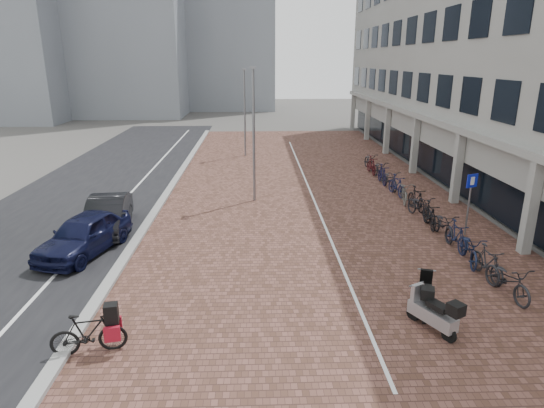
{
  "coord_description": "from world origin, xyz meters",
  "views": [
    {
      "loc": [
        -0.61,
        -10.74,
        6.56
      ],
      "look_at": [
        0.0,
        6.0,
        1.3
      ],
      "focal_mm": 30.59,
      "sensor_mm": 36.0,
      "label": 1
    }
  ],
  "objects_px": {
    "car_dark": "(107,214)",
    "hero_bike": "(88,333)",
    "parking_sign": "(470,195)",
    "scooter_front": "(433,312)",
    "scooter_mid": "(425,295)",
    "car_navy": "(84,234)"
  },
  "relations": [
    {
      "from": "car_navy",
      "to": "car_dark",
      "type": "bearing_deg",
      "value": 103.07
    },
    {
      "from": "car_navy",
      "to": "parking_sign",
      "type": "height_order",
      "value": "parking_sign"
    },
    {
      "from": "hero_bike",
      "to": "scooter_mid",
      "type": "bearing_deg",
      "value": -90.74
    },
    {
      "from": "car_navy",
      "to": "scooter_mid",
      "type": "height_order",
      "value": "car_navy"
    },
    {
      "from": "car_navy",
      "to": "hero_bike",
      "type": "xyz_separation_m",
      "value": [
        2.13,
        -5.92,
        -0.17
      ]
    },
    {
      "from": "car_dark",
      "to": "parking_sign",
      "type": "height_order",
      "value": "parking_sign"
    },
    {
      "from": "scooter_front",
      "to": "scooter_mid",
      "type": "relative_size",
      "value": 1.03
    },
    {
      "from": "scooter_front",
      "to": "parking_sign",
      "type": "bearing_deg",
      "value": 32.17
    },
    {
      "from": "car_dark",
      "to": "car_navy",
      "type": "bearing_deg",
      "value": -99.84
    },
    {
      "from": "scooter_front",
      "to": "car_dark",
      "type": "bearing_deg",
      "value": 115.8
    },
    {
      "from": "car_dark",
      "to": "hero_bike",
      "type": "distance_m",
      "value": 8.41
    },
    {
      "from": "car_navy",
      "to": "scooter_mid",
      "type": "relative_size",
      "value": 2.68
    },
    {
      "from": "car_dark",
      "to": "scooter_mid",
      "type": "xyz_separation_m",
      "value": [
        10.39,
        -6.68,
        -0.15
      ]
    },
    {
      "from": "car_dark",
      "to": "parking_sign",
      "type": "xyz_separation_m",
      "value": [
        14.0,
        -1.06,
        0.97
      ]
    },
    {
      "from": "scooter_front",
      "to": "scooter_mid",
      "type": "xyz_separation_m",
      "value": [
        0.13,
        0.87,
        -0.02
      ]
    },
    {
      "from": "hero_bike",
      "to": "parking_sign",
      "type": "distance_m",
      "value": 13.99
    },
    {
      "from": "hero_bike",
      "to": "parking_sign",
      "type": "xyz_separation_m",
      "value": [
        12.0,
        7.11,
        1.11
      ]
    },
    {
      "from": "scooter_front",
      "to": "hero_bike",
      "type": "bearing_deg",
      "value": 156.42
    },
    {
      "from": "hero_bike",
      "to": "scooter_front",
      "type": "bearing_deg",
      "value": -96.49
    },
    {
      "from": "car_dark",
      "to": "hero_bike",
      "type": "height_order",
      "value": "car_dark"
    },
    {
      "from": "scooter_mid",
      "to": "parking_sign",
      "type": "height_order",
      "value": "parking_sign"
    },
    {
      "from": "car_dark",
      "to": "parking_sign",
      "type": "relative_size",
      "value": 1.67
    }
  ]
}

